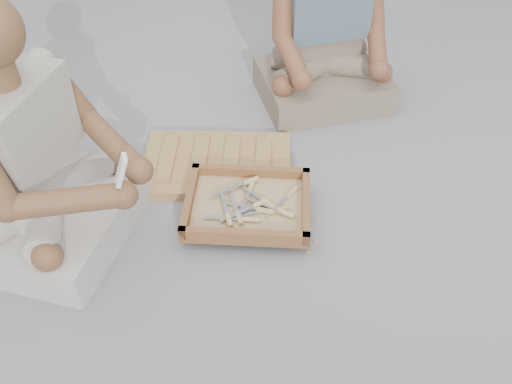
# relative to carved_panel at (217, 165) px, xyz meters

# --- Properties ---
(ground) EXTENTS (60.00, 60.00, 0.00)m
(ground) POSITION_rel_carved_panel_xyz_m (0.18, -0.56, -0.02)
(ground) COLOR #99989D
(ground) RESTS_ON ground
(carved_panel) EXTENTS (0.68, 0.46, 0.04)m
(carved_panel) POSITION_rel_carved_panel_xyz_m (0.00, 0.00, 0.00)
(carved_panel) COLOR #915E38
(carved_panel) RESTS_ON ground
(tool_tray) EXTENTS (0.50, 0.40, 0.07)m
(tool_tray) POSITION_rel_carved_panel_xyz_m (0.16, -0.30, 0.04)
(tool_tray) COLOR brown
(tool_tray) RESTS_ON carved_panel
(chisel_0) EXTENTS (0.06, 0.22, 0.02)m
(chisel_0) POSITION_rel_carved_panel_xyz_m (0.17, -0.21, 0.06)
(chisel_0) COLOR silver
(chisel_0) RESTS_ON tool_tray
(chisel_1) EXTENTS (0.13, 0.19, 0.02)m
(chisel_1) POSITION_rel_carved_panel_xyz_m (0.33, -0.23, 0.05)
(chisel_1) COLOR silver
(chisel_1) RESTS_ON tool_tray
(chisel_2) EXTENTS (0.22, 0.02, 0.02)m
(chisel_2) POSITION_rel_carved_panel_xyz_m (0.16, -0.39, 0.05)
(chisel_2) COLOR silver
(chisel_2) RESTS_ON tool_tray
(chisel_3) EXTENTS (0.18, 0.15, 0.02)m
(chisel_3) POSITION_rel_carved_panel_xyz_m (0.23, -0.28, 0.06)
(chisel_3) COLOR silver
(chisel_3) RESTS_ON tool_tray
(chisel_4) EXTENTS (0.19, 0.14, 0.02)m
(chisel_4) POSITION_rel_carved_panel_xyz_m (0.15, -0.18, 0.06)
(chisel_4) COLOR silver
(chisel_4) RESTS_ON tool_tray
(chisel_5) EXTENTS (0.19, 0.14, 0.02)m
(chisel_5) POSITION_rel_carved_panel_xyz_m (0.20, -0.31, 0.06)
(chisel_5) COLOR silver
(chisel_5) RESTS_ON tool_tray
(chisel_6) EXTENTS (0.08, 0.22, 0.02)m
(chisel_6) POSITION_rel_carved_panel_xyz_m (0.09, -0.39, 0.06)
(chisel_6) COLOR silver
(chisel_6) RESTS_ON tool_tray
(chisel_7) EXTENTS (0.22, 0.07, 0.02)m
(chisel_7) POSITION_rel_carved_panel_xyz_m (0.27, -0.33, 0.05)
(chisel_7) COLOR silver
(chisel_7) RESTS_ON tool_tray
(chisel_8) EXTENTS (0.21, 0.11, 0.02)m
(chisel_8) POSITION_rel_carved_panel_xyz_m (0.30, -0.34, 0.06)
(chisel_8) COLOR silver
(chisel_8) RESTS_ON tool_tray
(chisel_9) EXTENTS (0.22, 0.06, 0.02)m
(chisel_9) POSITION_rel_carved_panel_xyz_m (0.21, -0.33, 0.06)
(chisel_9) COLOR silver
(chisel_9) RESTS_ON tool_tray
(chisel_10) EXTENTS (0.09, 0.21, 0.02)m
(chisel_10) POSITION_rel_carved_panel_xyz_m (0.13, -0.36, 0.05)
(chisel_10) COLOR silver
(chisel_10) RESTS_ON tool_tray
(wood_chip_0) EXTENTS (0.02, 0.02, 0.00)m
(wood_chip_0) POSITION_rel_carved_panel_xyz_m (0.41, -0.48, -0.02)
(wood_chip_0) COLOR tan
(wood_chip_0) RESTS_ON ground
(wood_chip_1) EXTENTS (0.02, 0.02, 0.00)m
(wood_chip_1) POSITION_rel_carved_panel_xyz_m (-0.03, -0.29, -0.02)
(wood_chip_1) COLOR tan
(wood_chip_1) RESTS_ON ground
(wood_chip_2) EXTENTS (0.02, 0.02, 0.00)m
(wood_chip_2) POSITION_rel_carved_panel_xyz_m (0.23, -0.14, -0.02)
(wood_chip_2) COLOR tan
(wood_chip_2) RESTS_ON ground
(wood_chip_3) EXTENTS (0.02, 0.02, 0.00)m
(wood_chip_3) POSITION_rel_carved_panel_xyz_m (0.19, 0.08, -0.02)
(wood_chip_3) COLOR tan
(wood_chip_3) RESTS_ON ground
(wood_chip_4) EXTENTS (0.02, 0.02, 0.00)m
(wood_chip_4) POSITION_rel_carved_panel_xyz_m (0.17, 0.06, -0.02)
(wood_chip_4) COLOR tan
(wood_chip_4) RESTS_ON ground
(wood_chip_5) EXTENTS (0.02, 0.02, 0.00)m
(wood_chip_5) POSITION_rel_carved_panel_xyz_m (0.44, -0.42, -0.02)
(wood_chip_5) COLOR tan
(wood_chip_5) RESTS_ON ground
(wood_chip_6) EXTENTS (0.02, 0.02, 0.00)m
(wood_chip_6) POSITION_rel_carved_panel_xyz_m (0.45, -0.29, -0.02)
(wood_chip_6) COLOR tan
(wood_chip_6) RESTS_ON ground
(wood_chip_7) EXTENTS (0.02, 0.02, 0.00)m
(wood_chip_7) POSITION_rel_carved_panel_xyz_m (0.15, -0.22, -0.02)
(wood_chip_7) COLOR tan
(wood_chip_7) RESTS_ON ground
(wood_chip_8) EXTENTS (0.02, 0.02, 0.00)m
(wood_chip_8) POSITION_rel_carved_panel_xyz_m (0.28, -0.30, -0.02)
(wood_chip_8) COLOR tan
(wood_chip_8) RESTS_ON ground
(wood_chip_9) EXTENTS (0.02, 0.02, 0.00)m
(wood_chip_9) POSITION_rel_carved_panel_xyz_m (-0.09, -0.01, -0.02)
(wood_chip_9) COLOR tan
(wood_chip_9) RESTS_ON ground
(wood_chip_10) EXTENTS (0.02, 0.02, 0.00)m
(wood_chip_10) POSITION_rel_carved_panel_xyz_m (0.41, -0.35, -0.02)
(wood_chip_10) COLOR tan
(wood_chip_10) RESTS_ON ground
(wood_chip_11) EXTENTS (0.02, 0.02, 0.00)m
(wood_chip_11) POSITION_rel_carved_panel_xyz_m (0.33, -0.41, -0.02)
(wood_chip_11) COLOR tan
(wood_chip_11) RESTS_ON ground
(wood_chip_12) EXTENTS (0.02, 0.02, 0.00)m
(wood_chip_12) POSITION_rel_carved_panel_xyz_m (0.26, -0.13, -0.02)
(wood_chip_12) COLOR tan
(wood_chip_12) RESTS_ON ground
(wood_chip_13) EXTENTS (0.02, 0.02, 0.00)m
(wood_chip_13) POSITION_rel_carved_panel_xyz_m (0.38, 0.01, -0.02)
(wood_chip_13) COLOR tan
(wood_chip_13) RESTS_ON ground
(wood_chip_14) EXTENTS (0.02, 0.02, 0.00)m
(wood_chip_14) POSITION_rel_carved_panel_xyz_m (-0.06, -0.40, -0.02)
(wood_chip_14) COLOR tan
(wood_chip_14) RESTS_ON ground
(craftsman) EXTENTS (0.72, 0.72, 0.99)m
(craftsman) POSITION_rel_carved_panel_xyz_m (-0.57, -0.44, 0.31)
(craftsman) COLOR silver
(craftsman) RESTS_ON ground
(companion) EXTENTS (0.74, 0.66, 0.97)m
(companion) POSITION_rel_carved_panel_xyz_m (0.48, 0.62, 0.30)
(companion) COLOR gray
(companion) RESTS_ON ground
(mobile_phone) EXTENTS (0.07, 0.06, 0.11)m
(mobile_phone) POSITION_rel_carved_panel_xyz_m (-0.23, -0.58, 0.45)
(mobile_phone) COLOR white
(mobile_phone) RESTS_ON craftsman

